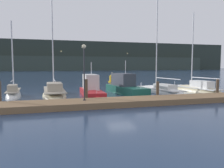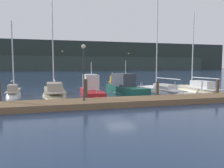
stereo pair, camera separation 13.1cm
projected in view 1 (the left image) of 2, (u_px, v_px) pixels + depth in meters
ground_plane at (121, 100)px, 19.92m from camera, size 400.00×400.00×0.00m
dock at (130, 101)px, 17.65m from camera, size 26.85×2.80×0.45m
mooring_pile_1 at (86, 91)px, 18.27m from camera, size 0.28×0.28×1.99m
mooring_pile_2 at (158, 90)px, 20.07m from camera, size 0.28×0.28×1.66m
mooring_pile_3 at (217, 88)px, 21.84m from camera, size 0.28×0.28×1.74m
sailboat_berth_1 at (14, 96)px, 21.59m from camera, size 1.71×5.58×8.34m
sailboat_berth_2 at (54, 95)px, 22.37m from camera, size 2.62×8.42×10.81m
motorboat_berth_3 at (91, 92)px, 23.17m from camera, size 2.13×6.99×4.18m
motorboat_berth_4 at (125, 90)px, 24.38m from camera, size 3.30×7.68×4.18m
sailboat_berth_5 at (160, 92)px, 25.30m from camera, size 3.50×8.48×12.54m
sailboat_berth_6 at (196, 91)px, 25.42m from camera, size 3.16×8.16×10.11m
channel_buoy at (112, 79)px, 41.22m from camera, size 1.45×1.45×1.83m
dock_lamppost at (84, 63)px, 16.56m from camera, size 0.32×0.32×4.27m
hillside_backdrop at (66, 57)px, 142.51m from camera, size 240.00×23.00×18.72m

